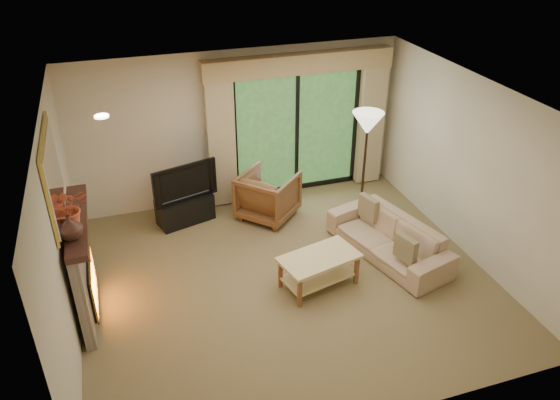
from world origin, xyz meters
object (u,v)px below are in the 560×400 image
object	(u,v)px
coffee_table	(319,271)
sofa	(389,238)
media_console	(185,209)
armchair	(268,195)

from	to	relation	value
coffee_table	sofa	bearing A→B (deg)	2.42
media_console	coffee_table	bearing A→B (deg)	-72.80
media_console	coffee_table	distance (m)	2.65
armchair	coffee_table	xyz separation A→B (m)	(0.12, -1.96, -0.15)
media_console	coffee_table	size ratio (longest dim) A/B	0.84
media_console	armchair	size ratio (longest dim) A/B	1.03
media_console	sofa	world-z (taller)	sofa
sofa	armchair	bearing A→B (deg)	-154.69
media_console	armchair	world-z (taller)	armchair
armchair	sofa	bearing A→B (deg)	176.69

